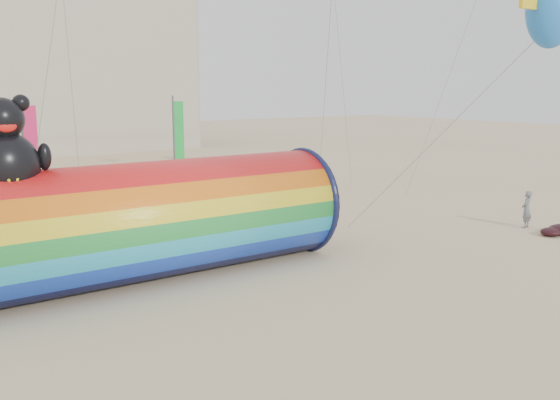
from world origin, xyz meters
TOP-DOWN VIEW (x-y plane):
  - ground at (0.00, 0.00)m, footprint 160.00×160.00m
  - windsock_assembly at (-2.62, 3.93)m, footprint 12.05×3.67m
  - kite_handler at (12.63, 1.24)m, footprint 0.63×0.49m
  - festival_banners at (-2.31, 15.56)m, footprint 14.43×3.48m

SIDE VIEW (x-z plane):
  - ground at x=0.00m, z-range 0.00..0.00m
  - kite_handler at x=12.63m, z-range 0.00..1.52m
  - windsock_assembly at x=-2.62m, z-range -0.93..4.62m
  - festival_banners at x=-2.31m, z-range 0.04..5.24m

